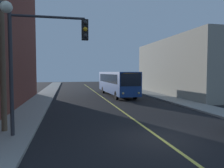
# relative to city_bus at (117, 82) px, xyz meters

# --- Properties ---
(ground_plane) EXTENTS (120.00, 120.00, 0.00)m
(ground_plane) POSITION_rel_city_bus_xyz_m (-2.20, -18.42, -1.82)
(ground_plane) COLOR black
(sidewalk_left) EXTENTS (2.50, 90.00, 0.15)m
(sidewalk_left) POSITION_rel_city_bus_xyz_m (-9.45, -8.42, -1.74)
(sidewalk_left) COLOR gray
(sidewalk_left) RESTS_ON ground
(sidewalk_right) EXTENTS (2.50, 90.00, 0.15)m
(sidewalk_right) POSITION_rel_city_bus_xyz_m (5.05, -8.42, -1.74)
(sidewalk_right) COLOR gray
(sidewalk_right) RESTS_ON ground
(lane_stripe_center) EXTENTS (0.16, 60.00, 0.01)m
(lane_stripe_center) POSITION_rel_city_bus_xyz_m (-2.20, -3.42, -1.81)
(lane_stripe_center) COLOR #D8CC4C
(lane_stripe_center) RESTS_ON ground
(building_right_warehouse) EXTENTS (12.00, 19.09, 7.67)m
(building_right_warehouse) POSITION_rel_city_bus_xyz_m (12.29, -0.70, 2.02)
(building_right_warehouse) COLOR gray
(building_right_warehouse) RESTS_ON ground
(city_bus) EXTENTS (2.92, 12.22, 3.20)m
(city_bus) POSITION_rel_city_bus_xyz_m (0.00, 0.00, 0.00)
(city_bus) COLOR navy
(city_bus) RESTS_ON ground
(utility_pole_near) EXTENTS (2.40, 0.28, 9.36)m
(utility_pole_near) POSITION_rel_city_bus_xyz_m (-9.76, -16.11, 3.50)
(utility_pole_near) COLOR brown
(utility_pole_near) RESTS_ON sidewalk_left
(traffic_signal_left_corner) EXTENTS (3.75, 0.48, 6.00)m
(traffic_signal_left_corner) POSITION_rel_city_bus_xyz_m (-7.61, -17.05, 2.49)
(traffic_signal_left_corner) COLOR #2D2D33
(traffic_signal_left_corner) RESTS_ON sidewalk_left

